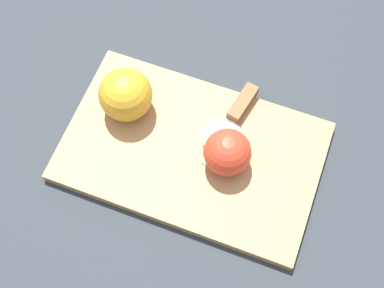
# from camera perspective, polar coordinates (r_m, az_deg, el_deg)

# --- Properties ---
(ground_plane) EXTENTS (4.00, 4.00, 0.00)m
(ground_plane) POSITION_cam_1_polar(r_m,az_deg,el_deg) (0.87, -0.00, -1.06)
(ground_plane) COLOR #282D33
(cutting_board) EXTENTS (0.45, 0.33, 0.02)m
(cutting_board) POSITION_cam_1_polar(r_m,az_deg,el_deg) (0.87, -0.00, -0.81)
(cutting_board) COLOR #A37A4C
(cutting_board) RESTS_ON ground_plane
(apple_half_left) EXTENTS (0.09, 0.09, 0.09)m
(apple_half_left) POSITION_cam_1_polar(r_m,az_deg,el_deg) (0.86, -7.12, 5.24)
(apple_half_left) COLOR gold
(apple_half_left) RESTS_ON cutting_board
(apple_half_right) EXTENTS (0.07, 0.07, 0.07)m
(apple_half_right) POSITION_cam_1_polar(r_m,az_deg,el_deg) (0.82, 3.80, -0.92)
(apple_half_right) COLOR red
(apple_half_right) RESTS_ON cutting_board
(knife) EXTENTS (0.08, 0.15, 0.02)m
(knife) POSITION_cam_1_polar(r_m,az_deg,el_deg) (0.88, 5.20, 4.01)
(knife) COLOR silver
(knife) RESTS_ON cutting_board
(apple_slice) EXTENTS (0.07, 0.07, 0.01)m
(apple_slice) POSITION_cam_1_polar(r_m,az_deg,el_deg) (0.86, 3.18, 0.79)
(apple_slice) COLOR beige
(apple_slice) RESTS_ON cutting_board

